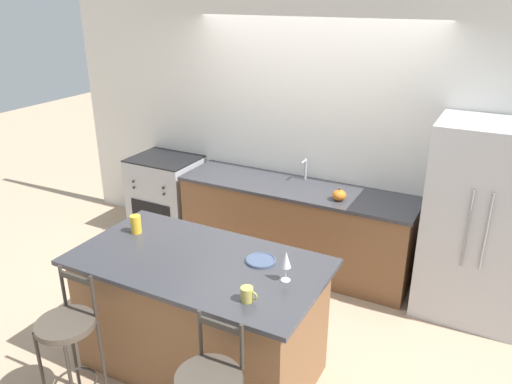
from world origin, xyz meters
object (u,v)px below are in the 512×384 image
Objects in this scene: bar_stool_near at (69,338)px; tumbler_cup at (136,224)px; dinner_plate at (261,260)px; wine_glass at (286,260)px; pumpkin_decoration at (339,195)px; coffee_mug at (247,294)px; oven_range at (167,195)px; refrigerator at (479,223)px.

bar_stool_near is 7.10× the size of tumbler_cup.
wine_glass is at bearing -29.24° from dinner_plate.
pumpkin_decoration reaches higher than dinner_plate.
bar_stool_near is at bearing -135.51° from dinner_plate.
coffee_mug reaches higher than dinner_plate.
bar_stool_near is at bearing -113.71° from pumpkin_decoration.
dinner_plate is 0.33m from wine_glass.
pumpkin_decoration is (2.16, -0.16, 0.48)m from oven_range.
bar_stool_near is 7.91× the size of pumpkin_decoration.
tumbler_cup is 1.90m from pumpkin_decoration.
coffee_mug is (-1.16, -2.03, 0.12)m from refrigerator.
oven_range is 3.07m from coffee_mug.
refrigerator is at bearing 47.77° from bar_stool_near.
pumpkin_decoration is at bearing 52.07° from tumbler_cup.
pumpkin_decoration is at bearing 66.29° from bar_stool_near.
oven_range is at bearing 179.31° from refrigerator.
tumbler_cup is (-2.39, -1.61, 0.14)m from refrigerator.
wine_glass is 1.90× the size of coffee_mug.
tumbler_cup is (-1.34, 0.09, -0.08)m from wine_glass.
wine_glass is 1.60m from pumpkin_decoration.
oven_range is 0.90× the size of bar_stool_near.
coffee_mug reaches higher than oven_range.
bar_stool_near is 1.26m from coffee_mug.
pumpkin_decoration is (1.17, 1.50, -0.08)m from tumbler_cup.
refrigerator is 8.01× the size of dinner_plate.
wine_glass reaches higher than dinner_plate.
tumbler_cup is at bearing -59.13° from oven_range.
bar_stool_near is at bearing -132.23° from refrigerator.
bar_stool_near is at bearing -146.90° from wine_glass.
bar_stool_near is (1.11, -2.53, 0.12)m from oven_range.
oven_range is 6.42× the size of tumbler_cup.
wine_glass is (0.26, -0.15, 0.14)m from dinner_plate.
wine_glass is 1.63× the size of pumpkin_decoration.
oven_range is at bearing 142.27° from dinner_plate.
wine_glass is (2.33, -1.74, 0.63)m from oven_range.
pumpkin_decoration is (1.04, 2.38, 0.36)m from bar_stool_near.
refrigerator is at bearing 49.93° from dinner_plate.
tumbler_cup is (0.99, -1.65, 0.56)m from oven_range.
bar_stool_near is 1.54m from wine_glass.
wine_glass is at bearing 70.93° from coffee_mug.
tumbler_cup reaches higher than bar_stool_near.
wine_glass is at bearing -3.81° from tumbler_cup.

